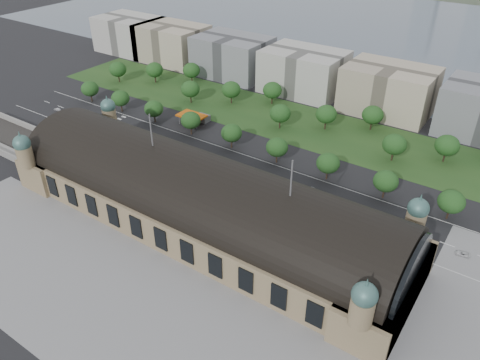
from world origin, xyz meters
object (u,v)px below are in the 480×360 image
Objects in this scene: traffic_car_5 at (313,190)px; parked_car_2 at (139,151)px; traffic_car_6 at (462,254)px; parked_car_1 at (130,153)px; bus_east at (339,217)px; traffic_car_1 at (139,132)px; traffic_car_3 at (183,149)px; parked_car_5 at (161,160)px; parked_car_6 at (161,163)px; bus_mid at (234,183)px; traffic_car_2 at (147,146)px; parked_car_0 at (125,146)px; traffic_car_0 at (57,109)px; parked_car_4 at (176,166)px; bus_west at (221,178)px; petrol_station at (198,117)px; traffic_car_4 at (250,189)px; parked_car_3 at (125,146)px.

traffic_car_5 is 81.15m from parked_car_2.
parked_car_2 is at bearing -93.43° from traffic_car_6.
parked_car_1 is 98.09m from bus_east.
traffic_car_1 is 29.87m from traffic_car_3.
parked_car_6 is (2.19, -2.27, 0.01)m from parked_car_5.
bus_mid is (53.61, 5.24, 0.92)m from parked_car_1.
traffic_car_5 is (64.05, 3.39, 0.02)m from traffic_car_3.
traffic_car_2 is at bearing -137.82° from parked_car_6.
traffic_car_2 is 1.12× the size of parked_car_0.
parked_car_4 reaches higher than traffic_car_0.
bus_mid is (121.48, -7.17, 0.94)m from traffic_car_0.
bus_west is (29.57, -10.80, 0.86)m from traffic_car_3.
bus_mid reaches higher than parked_car_5.
parked_car_2 is at bearing 2.44° from traffic_car_2.
petrol_station is at bearing 176.12° from parked_car_6.
parked_car_2 is (-58.47, -3.08, 0.11)m from traffic_car_4.
traffic_car_5 reaches higher than traffic_car_3.
traffic_car_3 is at bearing 85.52° from traffic_car_0.
traffic_car_3 is 44.09m from traffic_car_4.
parked_car_5 is at bearing 59.14° from parked_car_3.
parked_car_5 is 3.16m from parked_car_6.
bus_mid is at bearing 65.76° from parked_car_0.
traffic_car_1 reaches higher than traffic_car_6.
traffic_car_5 is at bearing 85.78° from traffic_car_0.
parked_car_1 is at bearing 126.02° from traffic_car_3.
traffic_car_0 is 69.00m from parked_car_1.
bus_mid is 44.25m from bus_east.
bus_west reaches higher than traffic_car_2.
parked_car_4 is 8.65m from parked_car_5.
traffic_car_2 is at bearing -93.65° from petrol_station.
parked_car_1 is 0.48× the size of bus_east.
traffic_car_0 is 92.69m from parked_car_4.
traffic_car_1 reaches higher than traffic_car_4.
parked_car_5 is (-123.42, -10.18, 0.10)m from traffic_car_6.
bus_east is at bearing -20.94° from petrol_station.
petrol_station is 2.71× the size of parked_car_6.
parked_car_2 reaches higher than traffic_car_2.
petrol_station reaches higher than traffic_car_3.
traffic_car_1 is at bearing 95.96° from traffic_car_5.
traffic_car_0 is 0.75× the size of parked_car_2.
bus_mid is (51.94, -3.55, 0.88)m from traffic_car_2.
petrol_station is 45.36m from parked_car_4.
parked_car_1 is at bearing -120.03° from parked_car_4.
traffic_car_6 is at bearing 63.13° from parked_car_3.
traffic_car_6 is (151.43, -4.12, -0.12)m from traffic_car_1.
parked_car_5 is 37.97m from bus_mid.
bus_mid is (37.91, 2.00, 0.90)m from parked_car_5.
bus_west is at bearing -116.50° from traffic_car_3.
bus_west reaches higher than parked_car_1.
bus_mid is (49.72, -38.28, -1.31)m from petrol_station.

